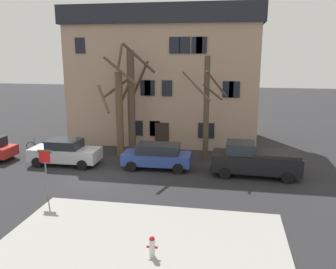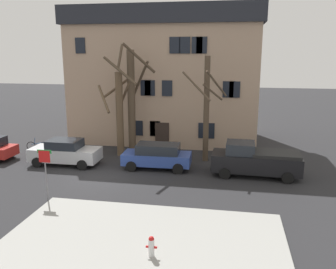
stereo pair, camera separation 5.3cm
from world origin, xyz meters
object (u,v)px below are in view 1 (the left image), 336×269
object	(u,v)px
pickup_truck_black	(255,160)
tree_bare_near	(119,112)
tree_bare_mid	(131,98)
car_blue_wagon	(157,156)
bicycle_leaning	(37,146)
building_main	(166,75)
fire_hydrant	(152,246)
car_silver_sedan	(65,152)
tree_bare_far	(206,107)
street_sign_pole	(45,166)

from	to	relation	value
pickup_truck_black	tree_bare_near	bearing A→B (deg)	162.96
tree_bare_near	tree_bare_mid	xyz separation A→B (m)	(0.82, 0.46, 0.99)
tree_bare_mid	car_blue_wagon	bearing A→B (deg)	-50.44
tree_bare_near	bicycle_leaning	xyz separation A→B (m)	(-6.70, -0.00, -2.89)
tree_bare_mid	car_blue_wagon	world-z (taller)	tree_bare_mid
building_main	fire_hydrant	world-z (taller)	building_main
car_blue_wagon	bicycle_leaning	distance (m)	10.44
car_silver_sedan	car_blue_wagon	world-z (taller)	car_silver_sedan
fire_hydrant	tree_bare_mid	bearing A→B (deg)	108.57
fire_hydrant	tree_bare_far	bearing A→B (deg)	85.42
car_blue_wagon	pickup_truck_black	world-z (taller)	pickup_truck_black
fire_hydrant	street_sign_pole	distance (m)	7.85
bicycle_leaning	tree_bare_far	bearing A→B (deg)	-1.73
pickup_truck_black	bicycle_leaning	size ratio (longest dim) A/B	3.13
tree_bare_mid	fire_hydrant	bearing A→B (deg)	-71.43
tree_bare_near	car_blue_wagon	world-z (taller)	tree_bare_near
tree_bare_mid	fire_hydrant	world-z (taller)	tree_bare_mid
car_blue_wagon	bicycle_leaning	world-z (taller)	car_blue_wagon
street_sign_pole	car_blue_wagon	bearing A→B (deg)	53.99
building_main	fire_hydrant	size ratio (longest dim) A/B	19.75
fire_hydrant	pickup_truck_black	bearing A→B (deg)	67.16
car_blue_wagon	tree_bare_mid	bearing A→B (deg)	129.56
building_main	bicycle_leaning	world-z (taller)	building_main
building_main	tree_bare_mid	bearing A→B (deg)	-105.80
building_main	car_silver_sedan	world-z (taller)	building_main
building_main	tree_bare_mid	world-z (taller)	building_main
fire_hydrant	bicycle_leaning	bearing A→B (deg)	132.76
car_blue_wagon	pickup_truck_black	distance (m)	6.24
tree_bare_far	fire_hydrant	size ratio (longest dim) A/B	9.07
tree_bare_far	car_blue_wagon	bearing A→B (deg)	-143.10
car_blue_wagon	car_silver_sedan	bearing A→B (deg)	-177.55
car_silver_sedan	bicycle_leaning	world-z (taller)	car_silver_sedan
car_silver_sedan	car_blue_wagon	size ratio (longest dim) A/B	1.04
tree_bare_mid	pickup_truck_black	bearing A→B (deg)	-21.19
car_silver_sedan	fire_hydrant	xyz separation A→B (m)	(8.31, -10.14, -0.34)
building_main	car_silver_sedan	distance (m)	11.36
pickup_truck_black	fire_hydrant	distance (m)	10.97
car_silver_sedan	fire_hydrant	bearing A→B (deg)	-50.65
tree_bare_near	tree_bare_far	distance (m)	6.41
car_blue_wagon	fire_hydrant	world-z (taller)	car_blue_wagon
tree_bare_far	car_blue_wagon	size ratio (longest dim) A/B	1.62
tree_bare_near	bicycle_leaning	bearing A→B (deg)	-179.97
tree_bare_near	tree_bare_far	bearing A→B (deg)	-3.57
car_blue_wagon	fire_hydrant	distance (m)	10.60
tree_bare_far	car_silver_sedan	size ratio (longest dim) A/B	1.55
tree_bare_near	tree_bare_far	world-z (taller)	tree_bare_far
tree_bare_mid	car_silver_sedan	xyz separation A→B (m)	(-3.77, -3.38, -3.38)
car_blue_wagon	pickup_truck_black	xyz separation A→B (m)	(6.23, -0.31, 0.14)
building_main	tree_bare_near	distance (m)	6.81
tree_bare_mid	fire_hydrant	distance (m)	14.74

